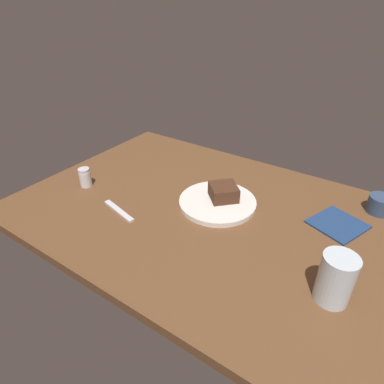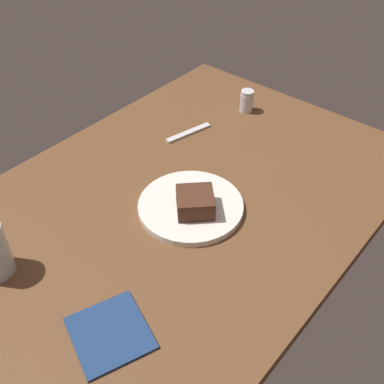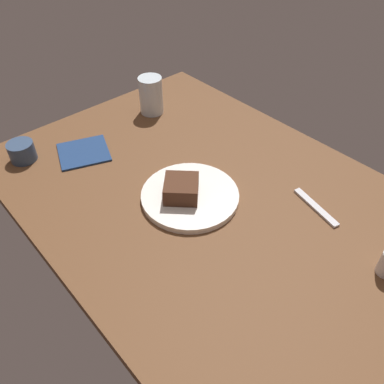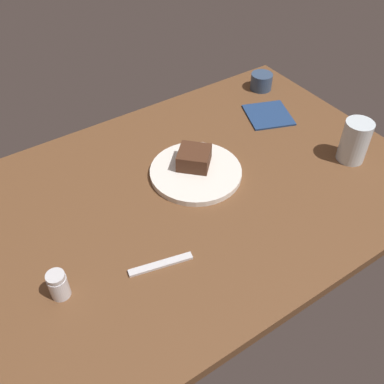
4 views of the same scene
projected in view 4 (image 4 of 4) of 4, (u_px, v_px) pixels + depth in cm
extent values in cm
cube|color=brown|center=(198.00, 191.00, 119.07)|extent=(120.00, 84.00, 3.00)
cylinder|color=white|center=(196.00, 172.00, 121.27)|extent=(25.46, 25.46, 1.65)
cube|color=#472819|center=(194.00, 158.00, 120.68)|extent=(12.11, 12.11, 4.78)
cylinder|color=silver|center=(59.00, 286.00, 91.95)|extent=(4.19, 4.19, 5.68)
cylinder|color=silver|center=(55.00, 277.00, 89.56)|extent=(3.98, 3.98, 1.20)
cylinder|color=silver|center=(355.00, 141.00, 122.58)|extent=(7.85, 7.85, 12.41)
cylinder|color=#334766|center=(261.00, 81.00, 152.90)|extent=(7.47, 7.47, 5.60)
cube|color=silver|center=(161.00, 264.00, 99.14)|extent=(15.01, 5.23, 0.70)
cube|color=navy|center=(268.00, 115.00, 142.38)|extent=(17.87, 18.25, 0.60)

